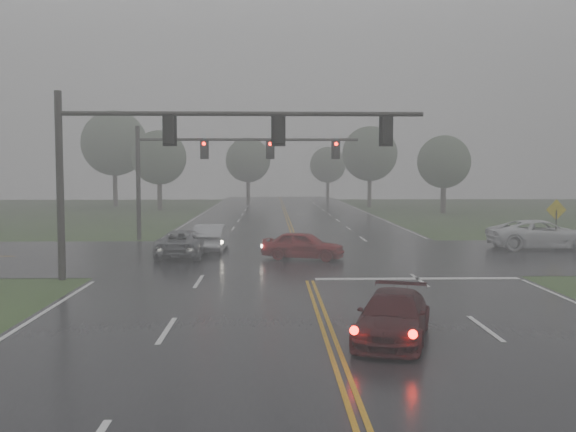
{
  "coord_description": "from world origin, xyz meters",
  "views": [
    {
      "loc": [
        -1.58,
        -11.76,
        4.47
      ],
      "look_at": [
        -0.83,
        16.0,
        2.53
      ],
      "focal_mm": 40.0,
      "sensor_mm": 36.0,
      "label": 1
    }
  ],
  "objects_px": {
    "sedan_silver": "(211,251)",
    "signal_gantry_near": "(175,147)",
    "sedan_red": "(303,259)",
    "car_grey": "(183,257)",
    "sedan_maroon": "(393,341)",
    "signal_gantry_far": "(208,159)",
    "pickup_white": "(542,249)"
  },
  "relations": [
    {
      "from": "car_grey",
      "to": "signal_gantry_near",
      "type": "distance_m",
      "value": 8.92
    },
    {
      "from": "sedan_red",
      "to": "pickup_white",
      "type": "bearing_deg",
      "value": -56.87
    },
    {
      "from": "car_grey",
      "to": "sedan_silver",
      "type": "bearing_deg",
      "value": -118.01
    },
    {
      "from": "sedan_silver",
      "to": "signal_gantry_far",
      "type": "bearing_deg",
      "value": -80.9
    },
    {
      "from": "car_grey",
      "to": "signal_gantry_far",
      "type": "distance_m",
      "value": 10.01
    },
    {
      "from": "pickup_white",
      "to": "signal_gantry_far",
      "type": "relative_size",
      "value": 0.41
    },
    {
      "from": "sedan_silver",
      "to": "signal_gantry_near",
      "type": "height_order",
      "value": "signal_gantry_near"
    },
    {
      "from": "sedan_maroon",
      "to": "sedan_red",
      "type": "height_order",
      "value": "sedan_red"
    },
    {
      "from": "sedan_maroon",
      "to": "signal_gantry_far",
      "type": "height_order",
      "value": "signal_gantry_far"
    },
    {
      "from": "sedan_silver",
      "to": "sedan_red",
      "type": "bearing_deg",
      "value": 147.36
    },
    {
      "from": "pickup_white",
      "to": "sedan_maroon",
      "type": "bearing_deg",
      "value": 147.86
    },
    {
      "from": "sedan_red",
      "to": "sedan_silver",
      "type": "xyz_separation_m",
      "value": [
        -4.98,
        3.48,
        0.0
      ]
    },
    {
      "from": "car_grey",
      "to": "signal_gantry_near",
      "type": "relative_size",
      "value": 0.33
    },
    {
      "from": "sedan_silver",
      "to": "signal_gantry_near",
      "type": "bearing_deg",
      "value": 88.56
    },
    {
      "from": "sedan_red",
      "to": "signal_gantry_far",
      "type": "distance_m",
      "value": 12.47
    },
    {
      "from": "pickup_white",
      "to": "car_grey",
      "type": "bearing_deg",
      "value": 97.57
    },
    {
      "from": "sedan_silver",
      "to": "signal_gantry_near",
      "type": "xyz_separation_m",
      "value": [
        -0.6,
        -9.26,
        5.47
      ]
    },
    {
      "from": "sedan_red",
      "to": "car_grey",
      "type": "distance_m",
      "value": 6.37
    },
    {
      "from": "car_grey",
      "to": "pickup_white",
      "type": "xyz_separation_m",
      "value": [
        20.15,
        2.64,
        0.0
      ]
    },
    {
      "from": "sedan_silver",
      "to": "car_grey",
      "type": "bearing_deg",
      "value": 62.7
    },
    {
      "from": "car_grey",
      "to": "sedan_maroon",
      "type": "bearing_deg",
      "value": 116.33
    },
    {
      "from": "pickup_white",
      "to": "signal_gantry_near",
      "type": "bearing_deg",
      "value": 116.49
    },
    {
      "from": "sedan_maroon",
      "to": "car_grey",
      "type": "relative_size",
      "value": 0.86
    },
    {
      "from": "sedan_silver",
      "to": "signal_gantry_far",
      "type": "distance_m",
      "value": 8.21
    },
    {
      "from": "car_grey",
      "to": "pickup_white",
      "type": "distance_m",
      "value": 20.32
    },
    {
      "from": "sedan_silver",
      "to": "car_grey",
      "type": "distance_m",
      "value": 2.58
    },
    {
      "from": "signal_gantry_far",
      "to": "pickup_white",
      "type": "bearing_deg",
      "value": -16.65
    },
    {
      "from": "sedan_maroon",
      "to": "signal_gantry_near",
      "type": "xyz_separation_m",
      "value": [
        -7.14,
        9.9,
        5.47
      ]
    },
    {
      "from": "sedan_silver",
      "to": "signal_gantry_far",
      "type": "height_order",
      "value": "signal_gantry_far"
    },
    {
      "from": "sedan_maroon",
      "to": "sedan_silver",
      "type": "height_order",
      "value": "sedan_silver"
    },
    {
      "from": "sedan_maroon",
      "to": "sedan_silver",
      "type": "bearing_deg",
      "value": 126.03
    },
    {
      "from": "car_grey",
      "to": "signal_gantry_near",
      "type": "bearing_deg",
      "value": 97.01
    }
  ]
}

